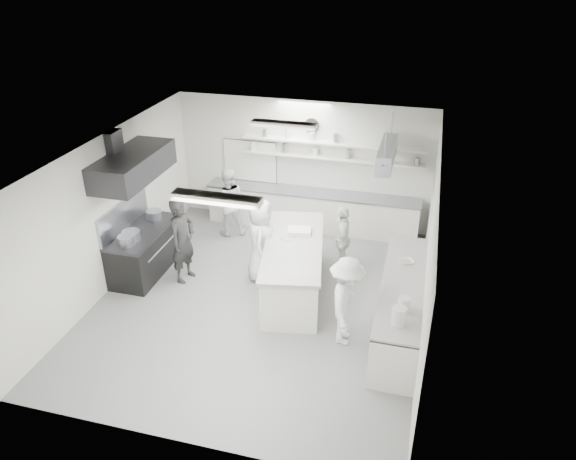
% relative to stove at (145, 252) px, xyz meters
% --- Properties ---
extents(floor, '(6.00, 7.00, 0.02)m').
position_rel_stove_xyz_m(floor, '(2.60, -0.40, -0.46)').
color(floor, gray).
rests_on(floor, ground).
extents(ceiling, '(6.00, 7.00, 0.02)m').
position_rel_stove_xyz_m(ceiling, '(2.60, -0.40, 2.56)').
color(ceiling, white).
rests_on(ceiling, wall_back).
extents(wall_back, '(6.00, 0.04, 3.00)m').
position_rel_stove_xyz_m(wall_back, '(2.60, 3.10, 1.05)').
color(wall_back, silver).
rests_on(wall_back, floor).
extents(wall_front, '(6.00, 0.04, 3.00)m').
position_rel_stove_xyz_m(wall_front, '(2.60, -3.90, 1.05)').
color(wall_front, silver).
rests_on(wall_front, floor).
extents(wall_left, '(0.04, 7.00, 3.00)m').
position_rel_stove_xyz_m(wall_left, '(-0.40, -0.40, 1.05)').
color(wall_left, silver).
rests_on(wall_left, floor).
extents(wall_right, '(0.04, 7.00, 3.00)m').
position_rel_stove_xyz_m(wall_right, '(5.60, -0.40, 1.05)').
color(wall_right, silver).
rests_on(wall_right, floor).
extents(stove, '(0.80, 1.80, 0.90)m').
position_rel_stove_xyz_m(stove, '(0.00, 0.00, 0.00)').
color(stove, black).
rests_on(stove, floor).
extents(exhaust_hood, '(0.85, 2.00, 0.50)m').
position_rel_stove_xyz_m(exhaust_hood, '(0.00, -0.00, 1.90)').
color(exhaust_hood, '#2A292D').
rests_on(exhaust_hood, wall_left).
extents(back_counter, '(5.00, 0.60, 0.92)m').
position_rel_stove_xyz_m(back_counter, '(2.90, 2.80, 0.01)').
color(back_counter, white).
rests_on(back_counter, floor).
extents(shelf_lower, '(4.20, 0.26, 0.04)m').
position_rel_stove_xyz_m(shelf_lower, '(3.30, 2.97, 1.30)').
color(shelf_lower, white).
rests_on(shelf_lower, wall_back).
extents(shelf_upper, '(4.20, 0.26, 0.04)m').
position_rel_stove_xyz_m(shelf_upper, '(3.30, 2.97, 1.65)').
color(shelf_upper, white).
rests_on(shelf_upper, wall_back).
extents(pass_through_window, '(1.30, 0.04, 1.00)m').
position_rel_stove_xyz_m(pass_through_window, '(1.30, 3.08, 1.00)').
color(pass_through_window, black).
rests_on(pass_through_window, wall_back).
extents(wall_clock, '(0.32, 0.05, 0.32)m').
position_rel_stove_xyz_m(wall_clock, '(2.80, 3.06, 2.00)').
color(wall_clock, white).
rests_on(wall_clock, wall_back).
extents(right_counter, '(0.74, 3.30, 0.94)m').
position_rel_stove_xyz_m(right_counter, '(5.25, -0.60, 0.02)').
color(right_counter, white).
rests_on(right_counter, floor).
extents(pot_rack, '(0.30, 1.60, 0.40)m').
position_rel_stove_xyz_m(pot_rack, '(4.60, 2.00, 1.85)').
color(pot_rack, '#979BA4').
rests_on(pot_rack, ceiling).
extents(light_fixture_front, '(1.30, 0.25, 0.10)m').
position_rel_stove_xyz_m(light_fixture_front, '(2.60, -2.20, 2.49)').
color(light_fixture_front, white).
rests_on(light_fixture_front, ceiling).
extents(light_fixture_rear, '(1.30, 0.25, 0.10)m').
position_rel_stove_xyz_m(light_fixture_rear, '(2.60, 1.40, 2.49)').
color(light_fixture_rear, white).
rests_on(light_fixture_rear, ceiling).
extents(prep_island, '(1.48, 2.84, 1.00)m').
position_rel_stove_xyz_m(prep_island, '(3.14, 0.08, 0.05)').
color(prep_island, white).
rests_on(prep_island, floor).
extents(stove_pot, '(0.35, 0.35, 0.23)m').
position_rel_stove_xyz_m(stove_pot, '(0.00, -0.41, 0.58)').
color(stove_pot, '#979BA4').
rests_on(stove_pot, stove).
extents(cook_stove, '(0.54, 0.71, 1.76)m').
position_rel_stove_xyz_m(cook_stove, '(0.91, -0.06, 0.43)').
color(cook_stove, black).
rests_on(cook_stove, floor).
extents(cook_back, '(0.99, 0.91, 1.63)m').
position_rel_stove_xyz_m(cook_back, '(1.10, 2.00, 0.37)').
color(cook_back, white).
rests_on(cook_back, floor).
extents(cook_island_left, '(0.72, 0.94, 1.74)m').
position_rel_stove_xyz_m(cook_island_left, '(2.39, 0.39, 0.42)').
color(cook_island_left, white).
rests_on(cook_island_left, floor).
extents(cook_island_right, '(0.45, 0.88, 1.45)m').
position_rel_stove_xyz_m(cook_island_right, '(3.91, 1.10, 0.27)').
color(cook_island_right, white).
rests_on(cook_island_right, floor).
extents(cook_right, '(0.65, 1.07, 1.62)m').
position_rel_stove_xyz_m(cook_right, '(4.36, -1.17, 0.36)').
color(cook_right, white).
rests_on(cook_right, floor).
extents(bowl_island_a, '(0.30, 0.30, 0.06)m').
position_rel_stove_xyz_m(bowl_island_a, '(2.97, 0.27, 0.57)').
color(bowl_island_a, '#979BA4').
rests_on(bowl_island_a, prep_island).
extents(bowl_island_b, '(0.21, 0.21, 0.06)m').
position_rel_stove_xyz_m(bowl_island_b, '(3.32, 0.81, 0.57)').
color(bowl_island_b, white).
rests_on(bowl_island_b, prep_island).
extents(bowl_right, '(0.34, 0.34, 0.06)m').
position_rel_stove_xyz_m(bowl_right, '(5.25, 0.09, 0.52)').
color(bowl_right, white).
rests_on(bowl_right, right_counter).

